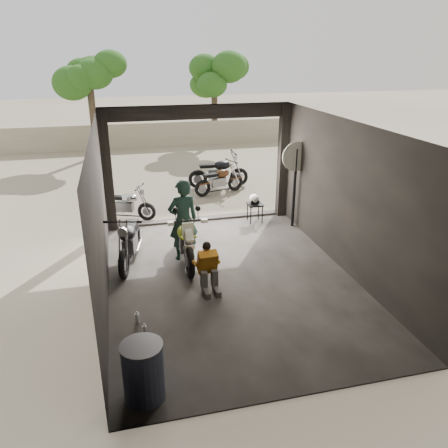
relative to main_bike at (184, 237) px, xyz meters
name	(u,v)px	position (x,y,z in m)	size (l,w,h in m)	color
ground	(230,279)	(0.81, -0.99, -0.63)	(80.00, 80.00, 0.00)	#7A6D56
garage	(224,213)	(0.81, -0.44, 0.65)	(7.00, 7.13, 3.20)	#2D2B28
boundary_wall	(160,135)	(0.81, 13.01, -0.03)	(18.00, 0.30, 1.20)	gray
tree_left	(87,63)	(-2.19, 11.51, 3.36)	(2.20, 2.20, 5.60)	#382B1E
tree_right	(214,71)	(3.61, 13.01, 2.93)	(2.20, 2.20, 5.00)	#382B1E
main_bike	(184,237)	(0.00, 0.00, 0.00)	(0.78, 1.89, 1.26)	beige
left_bike	(129,238)	(-1.19, 0.28, -0.02)	(0.75, 1.81, 1.23)	black
outside_bike_a	(126,202)	(-1.17, 3.10, -0.13)	(0.61, 1.49, 1.01)	black
outside_bike_b	(219,178)	(1.92, 4.80, -0.09)	(0.66, 1.60, 1.09)	#462510
outside_bike_c	(218,170)	(2.06, 5.52, -0.01)	(0.76, 1.84, 1.25)	black
rider	(183,220)	(0.01, 0.21, 0.32)	(0.69, 0.45, 1.89)	#162C25
mechanic	(209,270)	(0.26, -1.39, -0.14)	(0.50, 0.68, 0.98)	orange
stool	(255,206)	(2.28, 2.01, -0.16)	(0.40, 0.40, 0.55)	black
helmet	(254,199)	(2.26, 2.05, 0.05)	(0.28, 0.29, 0.27)	white
oil_drum	(143,373)	(-1.19, -3.99, -0.19)	(0.56, 0.56, 0.87)	#465377
sign_post	(296,171)	(3.19, 1.45, 0.94)	(0.78, 0.08, 2.34)	black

